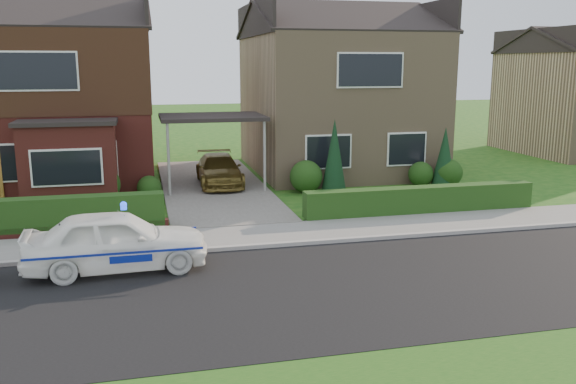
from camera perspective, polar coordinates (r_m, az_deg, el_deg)
name	(u,v)px	position (r m, az deg, el deg)	size (l,w,h in m)	color
ground	(276,292)	(12.84, -1.09, -9.31)	(120.00, 120.00, 0.00)	#174B14
road	(276,292)	(12.84, -1.09, -9.31)	(60.00, 6.00, 0.02)	black
kerb	(251,247)	(15.65, -3.52, -5.14)	(60.00, 0.16, 0.12)	#9E9993
sidewalk	(244,236)	(16.64, -4.16, -4.14)	(60.00, 2.00, 0.10)	slate
driveway	(214,187)	(23.29, -6.97, 0.50)	(3.80, 12.00, 0.12)	#666059
house_left	(54,85)	(25.80, -21.01, 9.31)	(7.50, 9.53, 7.25)	maroon
house_right	(336,86)	(27.02, 4.54, 9.83)	(7.50, 8.06, 7.25)	#9F8161
carport_link	(212,118)	(22.87, -7.12, 6.86)	(3.80, 3.00, 2.77)	black
dwarf_wall	(23,233)	(17.86, -23.56, -3.58)	(7.70, 0.25, 0.36)	maroon
hedge_left	(24,238)	(18.04, -23.43, -4.00)	(7.50, 0.55, 0.90)	#173A12
hedge_right	(420,215)	(19.54, 12.24, -2.09)	(7.50, 0.55, 0.80)	#173A12
shrub_left_mid	(100,185)	(21.41, -17.15, 0.67)	(1.32, 1.32, 1.32)	#173A12
shrub_left_near	(149,188)	(21.70, -12.86, 0.41)	(0.84, 0.84, 0.84)	#173A12
shrub_right_near	(306,177)	(22.23, 1.71, 1.45)	(1.20, 1.20, 1.20)	#173A12
shrub_right_mid	(421,174)	(23.95, 12.32, 1.65)	(0.96, 0.96, 0.96)	#173A12
shrub_right_far	(448,173)	(24.13, 14.78, 1.75)	(1.08, 1.08, 1.08)	#173A12
conifer_a	(334,157)	(22.21, 4.35, 3.24)	(0.90, 0.90, 2.60)	black
conifer_b	(444,159)	(23.95, 14.43, 3.05)	(0.90, 0.90, 2.20)	black
police_car	(116,241)	(14.41, -15.76, -4.45)	(3.76, 4.15, 1.56)	white
driveway_car	(219,170)	(23.30, -6.47, 2.08)	(1.58, 3.88, 1.13)	brown
potted_plant_b	(83,195)	(21.21, -18.61, -0.25)	(0.44, 0.35, 0.80)	gray
potted_plant_c	(148,214)	(18.20, -12.96, -2.02)	(0.40, 0.40, 0.71)	gray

